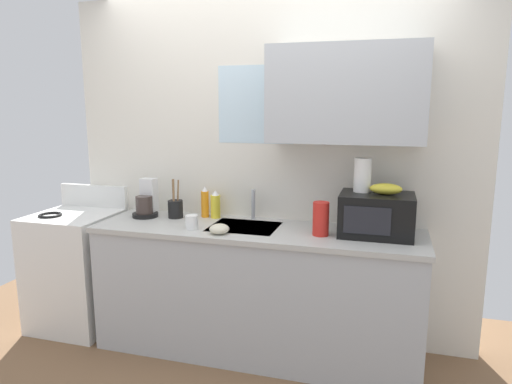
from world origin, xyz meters
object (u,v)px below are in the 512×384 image
object	(u,v)px
paper_towel_roll	(363,175)
cereal_canister	(321,219)
mug_white	(192,222)
coffee_maker	(147,202)
small_bowl	(219,229)
stove_range	(77,269)
microwave	(376,215)
dish_soap_bottle_yellow	(215,205)
utensil_crock	(175,208)
dish_soap_bottle_orange	(205,203)
banana_bunch	(386,189)

from	to	relation	value
paper_towel_roll	cereal_canister	xyz separation A→B (m)	(-0.24, -0.15, -0.27)
cereal_canister	mug_white	distance (m)	0.86
coffee_maker	small_bowl	bearing A→B (deg)	-23.90
stove_range	microwave	size ratio (longest dim) A/B	2.35
dish_soap_bottle_yellow	cereal_canister	world-z (taller)	cereal_canister
dish_soap_bottle_yellow	small_bowl	world-z (taller)	dish_soap_bottle_yellow
stove_range	coffee_maker	world-z (taller)	coffee_maker
cereal_canister	mug_white	bearing A→B (deg)	-174.00
utensil_crock	dish_soap_bottle_orange	bearing A→B (deg)	21.97
microwave	coffee_maker	distance (m)	1.67
stove_range	dish_soap_bottle_yellow	size ratio (longest dim) A/B	5.26
banana_bunch	coffee_maker	world-z (taller)	banana_bunch
small_bowl	dish_soap_bottle_yellow	bearing A→B (deg)	114.19
dish_soap_bottle_orange	mug_white	world-z (taller)	dish_soap_bottle_orange
coffee_maker	microwave	bearing A→B (deg)	-2.05
coffee_maker	cereal_canister	xyz separation A→B (m)	(1.33, -0.16, 0.00)
stove_range	utensil_crock	distance (m)	0.97
banana_bunch	paper_towel_roll	distance (m)	0.18
stove_range	dish_soap_bottle_orange	distance (m)	1.17
paper_towel_roll	microwave	bearing A→B (deg)	-27.38
banana_bunch	dish_soap_bottle_yellow	xyz separation A→B (m)	(-1.21, 0.15, -0.21)
coffee_maker	dish_soap_bottle_orange	size ratio (longest dim) A/B	1.22
microwave	mug_white	world-z (taller)	microwave
cereal_canister	dish_soap_bottle_orange	bearing A→B (deg)	164.39
dish_soap_bottle_orange	stove_range	bearing A→B (deg)	-168.94
banana_bunch	cereal_canister	world-z (taller)	banana_bunch
coffee_maker	dish_soap_bottle_orange	world-z (taller)	coffee_maker
paper_towel_roll	cereal_canister	world-z (taller)	paper_towel_roll
dish_soap_bottle_yellow	cereal_canister	distance (m)	0.85
paper_towel_roll	utensil_crock	distance (m)	1.38
dish_soap_bottle_yellow	dish_soap_bottle_orange	bearing A→B (deg)	179.61
coffee_maker	mug_white	world-z (taller)	coffee_maker
coffee_maker	dish_soap_bottle_yellow	bearing A→B (deg)	10.16
microwave	dish_soap_bottle_orange	distance (m)	1.25
dish_soap_bottle_orange	utensil_crock	size ratio (longest dim) A/B	0.79
microwave	paper_towel_roll	size ratio (longest dim) A/B	2.09
cereal_canister	utensil_crock	bearing A→B (deg)	171.24
microwave	utensil_crock	xyz separation A→B (m)	(-1.44, 0.07, -0.06)
banana_bunch	mug_white	world-z (taller)	banana_bunch
dish_soap_bottle_yellow	small_bowl	size ratio (longest dim) A/B	1.58
banana_bunch	mug_white	bearing A→B (deg)	-171.33
cereal_canister	small_bowl	bearing A→B (deg)	-166.73
stove_range	utensil_crock	bearing A→B (deg)	8.17
paper_towel_roll	dish_soap_bottle_orange	size ratio (longest dim) A/B	0.96
stove_range	small_bowl	xyz separation A→B (m)	(1.28, -0.20, 0.47)
coffee_maker	small_bowl	size ratio (longest dim) A/B	2.15
microwave	cereal_canister	bearing A→B (deg)	-163.83
paper_towel_roll	mug_white	world-z (taller)	paper_towel_roll
dish_soap_bottle_orange	mug_white	distance (m)	0.35
dish_soap_bottle_orange	cereal_canister	distance (m)	0.93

